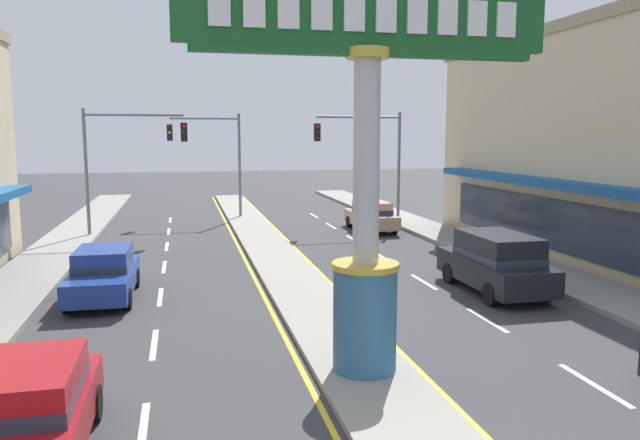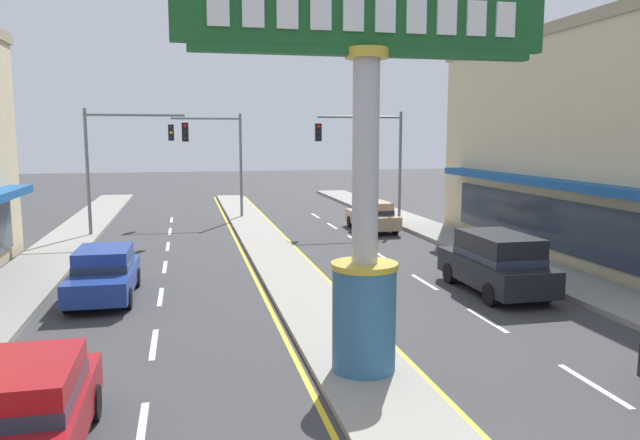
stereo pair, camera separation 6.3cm
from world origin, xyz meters
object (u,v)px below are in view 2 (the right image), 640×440
(suv_far_right_lane, at_px, (496,262))
(sedan_near_right_lane, at_px, (372,216))
(sedan_mid_left_lane, at_px, (104,273))
(traffic_light_right_side, at_px, (370,148))
(district_sign, at_px, (365,183))
(sedan_far_left_oncoming, at_px, (22,414))
(traffic_light_left_side, at_px, (125,150))
(traffic_light_median_far, at_px, (215,148))

(suv_far_right_lane, bearing_deg, sedan_near_right_lane, 90.00)
(suv_far_right_lane, relative_size, sedan_mid_left_lane, 1.07)
(traffic_light_right_side, bearing_deg, district_sign, -107.41)
(district_sign, distance_m, sedan_near_right_lane, 19.66)
(sedan_mid_left_lane, bearing_deg, sedan_far_left_oncoming, -90.01)
(sedan_near_right_lane, height_order, sedan_mid_left_lane, same)
(traffic_light_left_side, height_order, traffic_light_median_far, same)
(suv_far_right_lane, bearing_deg, sedan_mid_left_lane, 170.40)
(traffic_light_median_far, height_order, suv_far_right_lane, traffic_light_median_far)
(traffic_light_median_far, xyz_separation_m, suv_far_right_lane, (7.71, -19.14, -3.21))
(sedan_far_left_oncoming, bearing_deg, sedan_near_right_lane, 59.84)
(district_sign, height_order, traffic_light_left_side, district_sign)
(district_sign, distance_m, traffic_light_right_side, 20.95)
(traffic_light_median_far, xyz_separation_m, sedan_far_left_oncoming, (-4.26, -26.80, -3.41))
(traffic_light_right_side, distance_m, sedan_mid_left_lane, 17.81)
(traffic_light_left_side, distance_m, traffic_light_median_far, 7.07)
(district_sign, relative_size, traffic_light_median_far, 1.26)
(district_sign, bearing_deg, traffic_light_right_side, 72.59)
(district_sign, bearing_deg, sedan_near_right_lane, 72.03)
(sedan_far_left_oncoming, bearing_deg, traffic_light_left_side, 90.76)
(traffic_light_median_far, bearing_deg, traffic_light_right_side, -30.27)
(district_sign, bearing_deg, sedan_mid_left_lane, 128.44)
(traffic_light_left_side, distance_m, sedan_mid_left_lane, 12.20)
(traffic_light_left_side, xyz_separation_m, traffic_light_median_far, (4.54, 5.42, -0.05))
(sedan_mid_left_lane, bearing_deg, district_sign, -51.56)
(sedan_near_right_lane, bearing_deg, traffic_light_left_side, 176.32)
(suv_far_right_lane, distance_m, sedan_far_left_oncoming, 14.21)
(sedan_near_right_lane, distance_m, sedan_mid_left_lane, 16.19)
(traffic_light_right_side, xyz_separation_m, sedan_mid_left_lane, (-12.25, -12.45, -3.46))
(traffic_light_right_side, distance_m, sedan_far_left_oncoming, 25.54)
(traffic_light_right_side, height_order, suv_far_right_lane, traffic_light_right_side)
(traffic_light_left_side, height_order, sedan_near_right_lane, traffic_light_left_side)
(traffic_light_right_side, bearing_deg, traffic_light_left_side, -176.55)
(suv_far_right_lane, xyz_separation_m, sedan_far_left_oncoming, (-11.97, -7.66, -0.20))
(district_sign, xyz_separation_m, sedan_near_right_lane, (5.98, 18.45, -3.20))
(suv_far_right_lane, distance_m, sedan_mid_left_lane, 12.14)
(sedan_near_right_lane, bearing_deg, traffic_light_right_side, 79.53)
(district_sign, xyz_separation_m, sedan_far_left_oncoming, (-5.98, -2.15, -3.20))
(traffic_light_right_side, height_order, sedan_near_right_lane, traffic_light_right_side)
(sedan_near_right_lane, relative_size, sedan_mid_left_lane, 0.99)
(district_sign, xyz_separation_m, suv_far_right_lane, (5.98, 5.51, -3.00))
(traffic_light_left_side, xyz_separation_m, traffic_light_right_side, (12.54, 0.76, 0.00))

